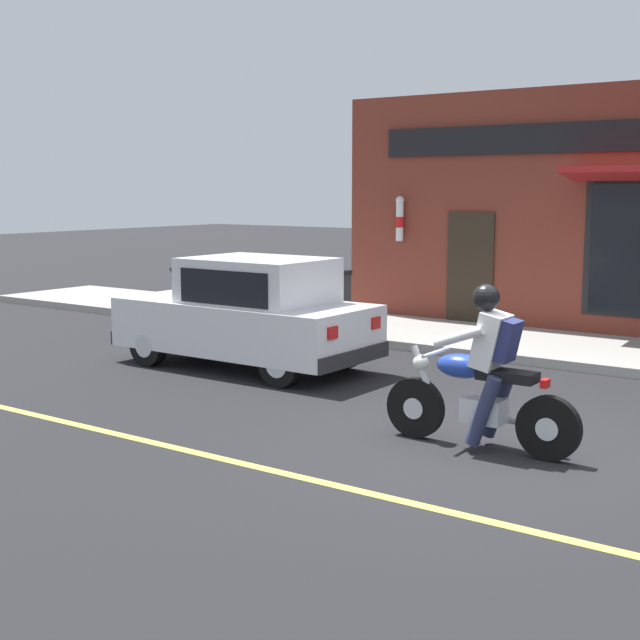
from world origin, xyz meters
name	(u,v)px	position (x,y,z in m)	size (l,w,h in m)	color
ground_plane	(501,450)	(0.00, 0.00, 0.00)	(80.00, 80.00, 0.00)	black
sidewalk_curb	(469,338)	(5.36, 3.00, 0.07)	(2.60, 22.00, 0.14)	#9E9B93
lane_stripe	(149,442)	(-1.80, 3.00, 0.00)	(0.12, 19.80, 0.01)	#D1C64C
motorcycle_with_rider	(482,381)	(-0.06, 0.19, 0.68)	(0.56, 2.02, 1.62)	black
car_hatchback	(248,314)	(1.65, 4.60, 0.77)	(1.66, 3.79, 1.57)	black
trash_bin	(336,297)	(4.91, 5.35, 0.64)	(0.56, 0.56, 0.98)	#2D2D33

